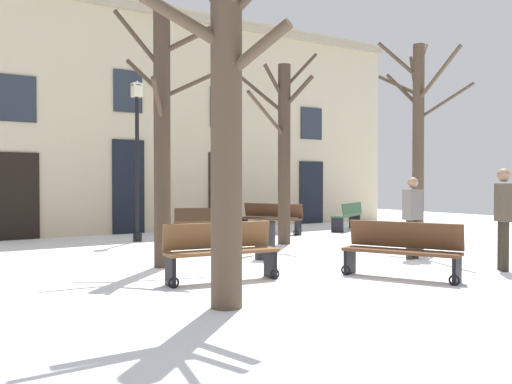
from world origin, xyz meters
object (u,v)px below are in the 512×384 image
object	(u,v)px
person_near_bench	(413,214)
person_crossing_plaza	(504,213)
bench_far_corner	(402,249)
tree_left_of_center	(163,130)
tree_right_of_center	(418,135)
tree_foreground	(226,91)
streetlamp	(137,144)
bench_near_center_tree	(204,223)
bench_back_to_back_left	(271,218)
tree_near_facade	(284,147)
bench_back_to_back_right	(348,215)
bench_near_lamp	(221,250)
litter_bin	(265,240)

from	to	relation	value
person_near_bench	person_crossing_plaza	xyz separation A→B (m)	(0.16, -1.86, 0.10)
bench_far_corner	tree_left_of_center	bearing A→B (deg)	-163.56
person_near_bench	person_crossing_plaza	size ratio (longest dim) A/B	0.92
tree_right_of_center	tree_foreground	bearing A→B (deg)	-158.42
streetlamp	bench_near_center_tree	bearing A→B (deg)	-25.73
bench_back_to_back_left	bench_near_center_tree	bearing A→B (deg)	-107.44
bench_far_corner	person_near_bench	world-z (taller)	person_near_bench
tree_left_of_center	bench_far_corner	xyz separation A→B (m)	(2.69, -3.20, -2.01)
tree_near_facade	bench_far_corner	size ratio (longest dim) A/B	2.49
tree_right_of_center	streetlamp	distance (m)	6.91
tree_near_facade	streetlamp	xyz separation A→B (m)	(-2.74, 2.58, 0.13)
tree_foreground	bench_back_to_back_right	distance (m)	11.43
person_near_bench	person_crossing_plaza	world-z (taller)	person_crossing_plaza
bench_near_lamp	bench_near_center_tree	bearing A→B (deg)	71.12
tree_left_of_center	bench_back_to_back_right	size ratio (longest dim) A/B	2.54
bench_near_lamp	bench_far_corner	size ratio (longest dim) A/B	0.98
tree_near_facade	person_near_bench	bearing A→B (deg)	-81.19
tree_foreground	bench_near_center_tree	size ratio (longest dim) A/B	3.15
litter_bin	bench_back_to_back_right	world-z (taller)	bench_back_to_back_right
tree_near_facade	bench_back_to_back_left	bearing A→B (deg)	60.53
tree_left_of_center	bench_far_corner	world-z (taller)	tree_left_of_center
bench_near_lamp	person_near_bench	distance (m)	4.44
person_near_bench	bench_back_to_back_left	bearing A→B (deg)	79.51
streetlamp	person_crossing_plaza	world-z (taller)	streetlamp
tree_foreground	person_crossing_plaza	bearing A→B (deg)	-2.68
tree_left_of_center	bench_near_lamp	bearing A→B (deg)	-86.04
bench_near_lamp	bench_far_corner	bearing A→B (deg)	-20.58
litter_bin	bench_far_corner	world-z (taller)	bench_far_corner
tree_foreground	litter_bin	bearing A→B (deg)	48.49
tree_near_facade	bench_near_lamp	size ratio (longest dim) A/B	2.56
bench_near_lamp	bench_far_corner	distance (m)	2.91
tree_near_facade	person_crossing_plaza	distance (m)	5.62
tree_near_facade	bench_back_to_back_left	world-z (taller)	tree_near_facade
bench_near_center_tree	streetlamp	bearing A→B (deg)	-1.56
litter_bin	tree_foreground	bearing A→B (deg)	-131.51
bench_back_to_back_right	tree_foreground	bearing A→B (deg)	10.22
litter_bin	tree_left_of_center	bearing A→B (deg)	174.06
tree_right_of_center	streetlamp	xyz separation A→B (m)	(-4.70, 5.07, -0.10)
bench_back_to_back_right	streetlamp	bearing A→B (deg)	-34.48
streetlamp	tree_right_of_center	bearing A→B (deg)	-47.12
tree_right_of_center	bench_back_to_back_left	xyz separation A→B (m)	(-0.63, 4.86, -2.14)
tree_near_facade	streetlamp	world-z (taller)	tree_near_facade
litter_bin	bench_back_to_back_right	xyz separation A→B (m)	(5.88, 3.83, 0.08)
bench_far_corner	person_near_bench	distance (m)	2.35
bench_far_corner	bench_back_to_back_right	bearing A→B (deg)	118.59
tree_left_of_center	bench_back_to_back_left	bearing A→B (deg)	37.35
tree_right_of_center	bench_near_center_tree	bearing A→B (deg)	126.19
bench_far_corner	person_crossing_plaza	bearing A→B (deg)	52.54
bench_near_lamp	litter_bin	bearing A→B (deg)	46.90
streetlamp	bench_far_corner	size ratio (longest dim) A/B	2.16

